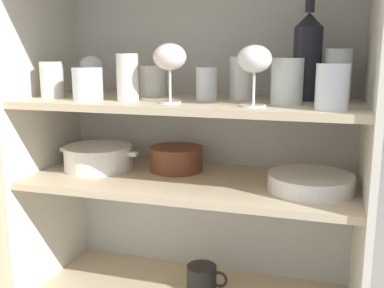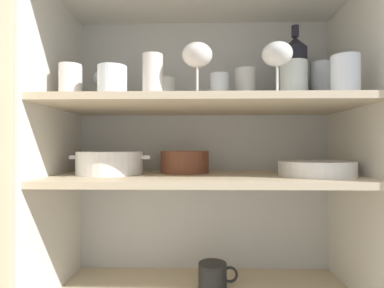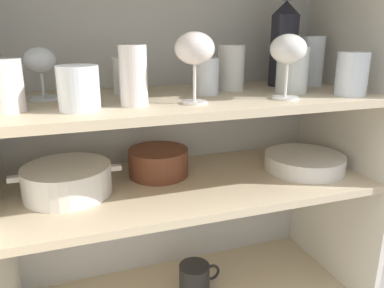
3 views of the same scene
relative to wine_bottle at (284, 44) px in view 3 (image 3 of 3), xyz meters
name	(u,v)px [view 3 (image 3 of 3)]	position (x,y,z in m)	size (l,w,h in m)	color
cupboard_back_panel	(169,175)	(-0.31, 0.12, -0.41)	(0.98, 0.02, 1.25)	silver
cupboard_side_right	(335,179)	(0.17, -0.08, -0.41)	(0.02, 0.43, 1.25)	silver
shelf_board_middle	(189,185)	(-0.31, -0.08, -0.36)	(0.94, 0.39, 0.02)	beige
shelf_board_upper	(189,100)	(-0.31, -0.08, -0.13)	(0.94, 0.39, 0.02)	beige
tumbler_glass_0	(311,61)	(0.08, -0.02, -0.05)	(0.07, 0.07, 0.14)	white
tumbler_glass_1	(207,76)	(-0.27, -0.08, -0.07)	(0.06, 0.06, 0.09)	white
tumbler_glass_2	(292,70)	(-0.04, -0.11, -0.06)	(0.08, 0.08, 0.12)	white
tumbler_glass_3	(129,76)	(-0.45, -0.01, -0.07)	(0.08, 0.08, 0.09)	white
tumbler_glass_4	(352,74)	(0.07, -0.21, -0.07)	(0.08, 0.08, 0.11)	white
tumbler_glass_5	(6,86)	(-0.72, -0.15, -0.07)	(0.07, 0.07, 0.11)	silver
tumbler_glass_6	(79,88)	(-0.58, -0.18, -0.08)	(0.08, 0.08, 0.09)	white
tumbler_glass_7	(231,68)	(-0.18, -0.03, -0.06)	(0.07, 0.07, 0.12)	white
tumbler_glass_8	(133,76)	(-0.47, -0.16, -0.06)	(0.06, 0.06, 0.13)	silver
wine_glass_0	(40,63)	(-0.66, -0.02, -0.04)	(0.07, 0.07, 0.12)	white
wine_glass_1	(195,51)	(-0.34, -0.18, -0.01)	(0.09, 0.09, 0.15)	silver
wine_glass_2	(288,52)	(-0.11, -0.20, -0.01)	(0.08, 0.08, 0.15)	white
wine_bottle	(284,44)	(0.00, 0.00, 0.00)	(0.08, 0.08, 0.28)	black
plate_stack_white	(304,162)	(0.03, -0.10, -0.33)	(0.23, 0.23, 0.04)	white
mixing_bowl_large	(158,161)	(-0.38, -0.01, -0.31)	(0.16, 0.16, 0.07)	brown
casserole_dish	(67,180)	(-0.62, -0.06, -0.31)	(0.26, 0.21, 0.07)	white
coffee_mug_primary	(195,277)	(-0.28, -0.04, -0.68)	(0.13, 0.09, 0.08)	black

